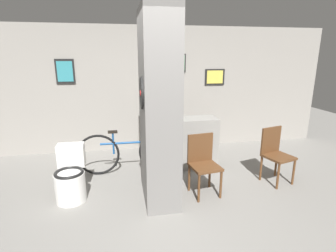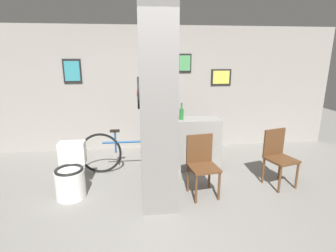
{
  "view_description": "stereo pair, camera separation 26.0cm",
  "coord_description": "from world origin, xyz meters",
  "px_view_note": "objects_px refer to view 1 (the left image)",
  "views": [
    {
      "loc": [
        -0.53,
        -2.95,
        2.0
      ],
      "look_at": [
        0.16,
        0.89,
        0.95
      ],
      "focal_mm": 28.0,
      "sensor_mm": 36.0,
      "label": 1
    },
    {
      "loc": [
        -0.27,
        -2.98,
        2.0
      ],
      "look_at": [
        0.16,
        0.89,
        0.95
      ],
      "focal_mm": 28.0,
      "sensor_mm": 36.0,
      "label": 2
    }
  ],
  "objects_px": {
    "chair_near_pillar": "(203,161)",
    "chair_by_doorway": "(275,152)",
    "bicycle": "(129,152)",
    "bottle_tall": "(179,113)",
    "toilet": "(71,178)"
  },
  "relations": [
    {
      "from": "chair_near_pillar",
      "to": "chair_by_doorway",
      "type": "xyz_separation_m",
      "value": [
        1.26,
        0.16,
        0.0
      ]
    },
    {
      "from": "chair_by_doorway",
      "to": "bicycle",
      "type": "height_order",
      "value": "chair_by_doorway"
    },
    {
      "from": "chair_by_doorway",
      "to": "bottle_tall",
      "type": "xyz_separation_m",
      "value": [
        -1.42,
        0.76,
        0.53
      ]
    },
    {
      "from": "chair_near_pillar",
      "to": "bottle_tall",
      "type": "distance_m",
      "value": 1.08
    },
    {
      "from": "toilet",
      "to": "bottle_tall",
      "type": "xyz_separation_m",
      "value": [
        1.75,
        0.76,
        0.71
      ]
    },
    {
      "from": "toilet",
      "to": "bottle_tall",
      "type": "relative_size",
      "value": 2.51
    },
    {
      "from": "chair_by_doorway",
      "to": "toilet",
      "type": "bearing_deg",
      "value": 163.67
    },
    {
      "from": "chair_near_pillar",
      "to": "chair_by_doorway",
      "type": "bearing_deg",
      "value": -1.11
    },
    {
      "from": "chair_near_pillar",
      "to": "bottle_tall",
      "type": "relative_size",
      "value": 2.95
    },
    {
      "from": "chair_by_doorway",
      "to": "bottle_tall",
      "type": "bearing_deg",
      "value": 135.45
    },
    {
      "from": "chair_by_doorway",
      "to": "bottle_tall",
      "type": "distance_m",
      "value": 1.7
    },
    {
      "from": "toilet",
      "to": "bicycle",
      "type": "height_order",
      "value": "bicycle"
    },
    {
      "from": "toilet",
      "to": "chair_near_pillar",
      "type": "relative_size",
      "value": 0.85
    },
    {
      "from": "bicycle",
      "to": "bottle_tall",
      "type": "bearing_deg",
      "value": 1.79
    },
    {
      "from": "toilet",
      "to": "chair_near_pillar",
      "type": "height_order",
      "value": "chair_near_pillar"
    }
  ]
}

